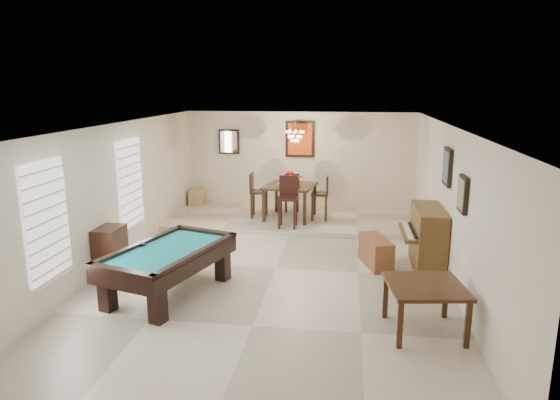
% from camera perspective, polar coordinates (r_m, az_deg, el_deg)
% --- Properties ---
extents(ground_plane, '(6.00, 9.00, 0.02)m').
position_cam_1_polar(ground_plane, '(9.22, -0.51, -7.88)').
color(ground_plane, beige).
extents(wall_back, '(6.00, 0.04, 2.60)m').
position_cam_1_polar(wall_back, '(13.23, 2.29, 4.42)').
color(wall_back, silver).
rests_on(wall_back, ground_plane).
extents(wall_front, '(6.00, 0.04, 2.60)m').
position_cam_1_polar(wall_front, '(4.65, -8.73, -12.34)').
color(wall_front, silver).
rests_on(wall_front, ground_plane).
extents(wall_left, '(0.04, 9.00, 2.60)m').
position_cam_1_polar(wall_left, '(9.72, -18.30, 0.61)').
color(wall_left, silver).
rests_on(wall_left, ground_plane).
extents(wall_right, '(0.04, 9.00, 2.60)m').
position_cam_1_polar(wall_right, '(8.92, 18.91, -0.51)').
color(wall_right, silver).
rests_on(wall_right, ground_plane).
extents(ceiling, '(6.00, 9.00, 0.04)m').
position_cam_1_polar(ceiling, '(8.64, -0.54, 8.51)').
color(ceiling, white).
rests_on(ceiling, wall_back).
extents(dining_step, '(6.00, 2.50, 0.12)m').
position_cam_1_polar(dining_step, '(12.27, 1.68, -2.19)').
color(dining_step, beige).
rests_on(dining_step, ground_plane).
extents(window_left_front, '(0.06, 1.00, 1.70)m').
position_cam_1_polar(window_left_front, '(7.83, -25.12, -2.14)').
color(window_left_front, white).
rests_on(window_left_front, wall_left).
extents(window_left_rear, '(0.06, 1.00, 1.70)m').
position_cam_1_polar(window_left_rear, '(10.22, -16.74, 1.87)').
color(window_left_rear, white).
rests_on(window_left_rear, wall_left).
extents(pool_table, '(1.80, 2.47, 0.74)m').
position_cam_1_polar(pool_table, '(8.22, -12.58, -8.03)').
color(pool_table, black).
rests_on(pool_table, ground_plane).
extents(square_table, '(1.12, 1.12, 0.68)m').
position_cam_1_polar(square_table, '(7.15, 16.17, -11.78)').
color(square_table, black).
rests_on(square_table, ground_plane).
extents(upright_piano, '(0.76, 1.35, 1.12)m').
position_cam_1_polar(upright_piano, '(9.44, 15.73, -4.21)').
color(upright_piano, brown).
rests_on(upright_piano, ground_plane).
extents(piano_bench, '(0.63, 1.01, 0.52)m').
position_cam_1_polar(piano_bench, '(9.46, 10.88, -5.83)').
color(piano_bench, brown).
rests_on(piano_bench, ground_plane).
extents(apothecary_chest, '(0.40, 0.60, 0.90)m').
position_cam_1_polar(apothecary_chest, '(9.18, -18.79, -5.67)').
color(apothecary_chest, black).
rests_on(apothecary_chest, ground_plane).
extents(dining_table, '(1.31, 1.31, 0.94)m').
position_cam_1_polar(dining_table, '(12.01, 1.13, 0.09)').
color(dining_table, black).
rests_on(dining_table, dining_step).
extents(flower_vase, '(0.15, 0.15, 0.23)m').
position_cam_1_polar(flower_vase, '(11.89, 1.15, 2.85)').
color(flower_vase, red).
rests_on(flower_vase, dining_table).
extents(dining_chair_south, '(0.43, 0.43, 1.16)m').
position_cam_1_polar(dining_chair_south, '(11.22, 0.89, -0.27)').
color(dining_chair_south, black).
rests_on(dining_chair_south, dining_step).
extents(dining_chair_north, '(0.42, 0.42, 0.99)m').
position_cam_1_polar(dining_chair_north, '(12.72, 1.36, 0.94)').
color(dining_chair_north, black).
rests_on(dining_chair_north, dining_step).
extents(dining_chair_west, '(0.42, 0.42, 1.08)m').
position_cam_1_polar(dining_chair_west, '(12.12, -2.41, 0.54)').
color(dining_chair_west, black).
rests_on(dining_chair_west, dining_step).
extents(dining_chair_east, '(0.41, 0.41, 1.08)m').
position_cam_1_polar(dining_chair_east, '(11.92, 4.53, 0.30)').
color(dining_chair_east, black).
rests_on(dining_chair_east, dining_step).
extents(corner_bench, '(0.43, 0.51, 0.42)m').
position_cam_1_polar(corner_bench, '(13.61, -9.48, 0.34)').
color(corner_bench, tan).
rests_on(corner_bench, dining_step).
extents(chandelier, '(0.44, 0.44, 0.60)m').
position_cam_1_polar(chandelier, '(11.84, 1.72, 7.79)').
color(chandelier, '#FFE5B2').
rests_on(chandelier, ceiling).
extents(back_painting, '(0.75, 0.06, 0.95)m').
position_cam_1_polar(back_painting, '(13.11, 2.30, 6.98)').
color(back_painting, '#D84C14').
rests_on(back_painting, wall_back).
extents(back_mirror, '(0.55, 0.06, 0.65)m').
position_cam_1_polar(back_mirror, '(13.44, -5.85, 6.64)').
color(back_mirror, white).
rests_on(back_mirror, wall_back).
extents(right_picture_upper, '(0.06, 0.55, 0.65)m').
position_cam_1_polar(right_picture_upper, '(9.09, 18.59, 3.61)').
color(right_picture_upper, slate).
rests_on(right_picture_upper, wall_right).
extents(right_picture_lower, '(0.06, 0.45, 0.55)m').
position_cam_1_polar(right_picture_lower, '(7.88, 20.18, 0.64)').
color(right_picture_lower, gray).
rests_on(right_picture_lower, wall_right).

